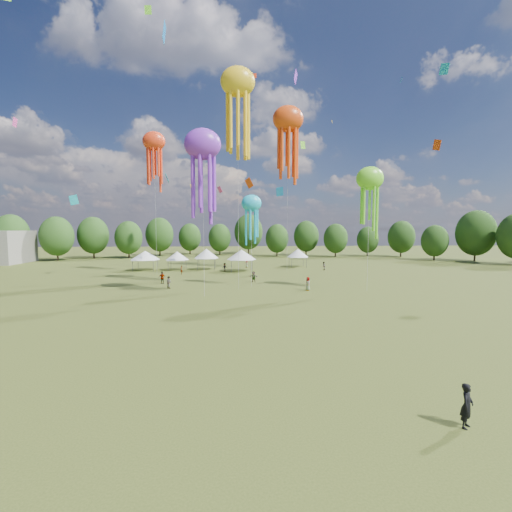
{
  "coord_description": "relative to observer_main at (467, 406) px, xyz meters",
  "views": [
    {
      "loc": [
        -0.75,
        -14.72,
        8.39
      ],
      "look_at": [
        1.39,
        15.0,
        6.0
      ],
      "focal_mm": 23.59,
      "sensor_mm": 36.0,
      "label": 1
    }
  ],
  "objects": [
    {
      "name": "observer_main",
      "position": [
        0.0,
        0.0,
        0.0
      ],
      "size": [
        0.82,
        0.8,
        1.91
      ],
      "primitive_type": "imported",
      "rotation": [
        0.0,
        0.0,
        0.73
      ],
      "color": "black",
      "rests_on": "ground"
    },
    {
      "name": "spectators_far",
      "position": [
        -6.78,
        45.52,
        -0.09
      ],
      "size": [
        30.43,
        29.12,
        1.88
      ],
      "color": "gray",
      "rests_on": "ground"
    },
    {
      "name": "treeline",
      "position": [
        -12.97,
        64.3,
        5.59
      ],
      "size": [
        201.57,
        95.24,
        13.43
      ],
      "color": "#38281C",
      "rests_on": "ground"
    },
    {
      "name": "festival_tents",
      "position": [
        -13.88,
        56.64,
        2.21
      ],
      "size": [
        37.45,
        12.11,
        4.33
      ],
      "color": "#47474C",
      "rests_on": "ground"
    },
    {
      "name": "spectator_near",
      "position": [
        -18.81,
        34.98,
        -0.09
      ],
      "size": [
        1.06,
        1.06,
        1.73
      ],
      "primitive_type": "imported",
      "rotation": [
        0.0,
        0.0,
        2.36
      ],
      "color": "gray",
      "rests_on": "ground"
    },
    {
      "name": "small_kites",
      "position": [
        -11.27,
        44.32,
        27.92
      ],
      "size": [
        77.36,
        64.72,
        44.94
      ],
      "color": "purple",
      "rests_on": "ground"
    },
    {
      "name": "show_kites",
      "position": [
        -5.76,
        43.34,
        21.57
      ],
      "size": [
        36.37,
        29.16,
        32.59
      ],
      "color": "purple",
      "rests_on": "ground"
    },
    {
      "name": "ground",
      "position": [
        -9.1,
        1.78,
        -0.95
      ],
      "size": [
        300.0,
        300.0,
        0.0
      ],
      "primitive_type": "plane",
      "color": "#384416",
      "rests_on": "ground"
    }
  ]
}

